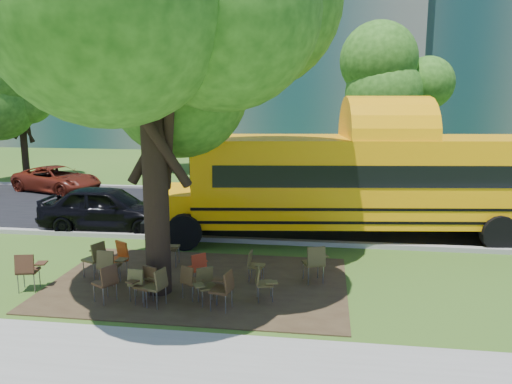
# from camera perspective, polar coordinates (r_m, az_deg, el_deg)

# --- Properties ---
(ground) EXTENTS (160.00, 160.00, 0.00)m
(ground) POSITION_cam_1_polar(r_m,az_deg,el_deg) (12.96, -10.31, -9.23)
(ground) COLOR #335A1C
(ground) RESTS_ON ground
(dirt_patch) EXTENTS (7.00, 4.50, 0.03)m
(dirt_patch) POSITION_cam_1_polar(r_m,az_deg,el_deg) (12.23, -6.53, -10.29)
(dirt_patch) COLOR #382819
(dirt_patch) RESTS_ON ground
(asphalt_road) EXTENTS (80.00, 8.00, 0.04)m
(asphalt_road) POSITION_cam_1_polar(r_m,az_deg,el_deg) (19.44, -3.86, -2.16)
(asphalt_road) COLOR black
(asphalt_road) RESTS_ON ground
(kerb_near) EXTENTS (80.00, 0.25, 0.14)m
(kerb_near) POSITION_cam_1_polar(r_m,az_deg,el_deg) (15.67, -6.88, -5.28)
(kerb_near) COLOR gray
(kerb_near) RESTS_ON ground
(kerb_far) EXTENTS (80.00, 0.25, 0.14)m
(kerb_far) POSITION_cam_1_polar(r_m,az_deg,el_deg) (23.37, -1.80, 0.23)
(kerb_far) COLOR gray
(kerb_far) RESTS_ON ground
(building_main) EXTENTS (38.00, 16.00, 22.00)m
(building_main) POSITION_cam_1_polar(r_m,az_deg,el_deg) (49.43, -6.33, 18.59)
(building_main) COLOR slate
(building_main) RESTS_ON ground
(bg_tree_0) EXTENTS (5.20, 5.20, 7.18)m
(bg_tree_0) POSITION_cam_1_polar(r_m,az_deg,el_deg) (29.24, -25.41, 10.23)
(bg_tree_0) COLOR black
(bg_tree_0) RESTS_ON ground
(bg_tree_2) EXTENTS (4.80, 4.80, 6.62)m
(bg_tree_2) POSITION_cam_1_polar(r_m,az_deg,el_deg) (28.93, -10.12, 10.40)
(bg_tree_2) COLOR black
(bg_tree_2) RESTS_ON ground
(bg_tree_3) EXTENTS (5.60, 5.60, 7.84)m
(bg_tree_3) POSITION_cam_1_polar(r_m,az_deg,el_deg) (25.84, 17.47, 11.83)
(bg_tree_3) COLOR black
(bg_tree_3) RESTS_ON ground
(main_tree) EXTENTS (7.20, 7.20, 9.24)m
(main_tree) POSITION_cam_1_polar(r_m,az_deg,el_deg) (11.04, -12.06, 16.92)
(main_tree) COLOR black
(main_tree) RESTS_ON ground
(school_bus) EXTENTS (13.23, 4.41, 3.18)m
(school_bus) POSITION_cam_1_polar(r_m,az_deg,el_deg) (15.93, 13.95, 1.27)
(school_bus) COLOR #FFA608
(school_bus) RESTS_ON ground
(chair_0) EXTENTS (0.62, 0.65, 0.91)m
(chair_0) POSITION_cam_1_polar(r_m,az_deg,el_deg) (12.66, -24.59, -7.87)
(chair_0) COLOR #3F2416
(chair_0) RESTS_ON ground
(chair_1) EXTENTS (0.60, 0.53, 0.90)m
(chair_1) POSITION_cam_1_polar(r_m,az_deg,el_deg) (12.35, -16.44, -7.81)
(chair_1) COLOR brown
(chair_1) RESTS_ON ground
(chair_2) EXTENTS (0.57, 0.73, 0.86)m
(chair_2) POSITION_cam_1_polar(r_m,az_deg,el_deg) (11.40, -16.66, -9.53)
(chair_2) COLOR #482D1A
(chair_2) RESTS_ON ground
(chair_3) EXTENTS (0.66, 0.52, 0.83)m
(chair_3) POSITION_cam_1_polar(r_m,az_deg,el_deg) (11.12, -12.44, -9.97)
(chair_3) COLOR #3D2A16
(chair_3) RESTS_ON ground
(chair_4) EXTENTS (0.54, 0.45, 0.77)m
(chair_4) POSITION_cam_1_polar(r_m,az_deg,el_deg) (11.29, -13.24, -9.86)
(chair_4) COLOR brown
(chair_4) RESTS_ON ground
(chair_5) EXTENTS (0.54, 0.66, 0.80)m
(chair_5) POSITION_cam_1_polar(r_m,az_deg,el_deg) (10.92, -5.82, -10.25)
(chair_5) COLOR #4A4020
(chair_5) RESTS_ON ground
(chair_6) EXTENTS (0.51, 0.64, 0.87)m
(chair_6) POSITION_cam_1_polar(r_m,az_deg,el_deg) (10.58, -3.70, -10.67)
(chair_6) COLOR #3D2815
(chair_6) RESTS_ON ground
(chair_7) EXTENTS (0.55, 0.53, 0.78)m
(chair_7) POSITION_cam_1_polar(r_m,az_deg,el_deg) (11.01, 0.79, -10.09)
(chair_7) COLOR brown
(chair_7) RESTS_ON ground
(chair_8) EXTENTS (0.57, 0.73, 0.91)m
(chair_8) POSITION_cam_1_polar(r_m,az_deg,el_deg) (12.97, -17.83, -6.93)
(chair_8) COLOR brown
(chair_8) RESTS_ON ground
(chair_9) EXTENTS (0.77, 0.60, 0.91)m
(chair_9) POSITION_cam_1_polar(r_m,az_deg,el_deg) (12.82, -15.58, -7.03)
(chair_9) COLOR #C14F14
(chair_9) RESTS_ON ground
(chair_10) EXTENTS (0.59, 0.62, 0.95)m
(chair_10) POSITION_cam_1_polar(r_m,az_deg,el_deg) (13.36, -10.07, -5.94)
(chair_10) COLOR #443A1D
(chair_10) RESTS_ON ground
(chair_11) EXTENTS (0.56, 0.70, 0.82)m
(chair_11) POSITION_cam_1_polar(r_m,az_deg,el_deg) (11.94, -6.69, -8.33)
(chair_11) COLOR #A82B11
(chair_11) RESTS_ON ground
(chair_12) EXTENTS (0.45, 0.52, 0.77)m
(chair_12) POSITION_cam_1_polar(r_m,az_deg,el_deg) (12.10, -0.20, -8.14)
(chair_12) COLOR brown
(chair_12) RESTS_ON ground
(chair_13) EXTENTS (0.65, 0.74, 0.95)m
(chair_13) POSITION_cam_1_polar(r_m,az_deg,el_deg) (12.06, 6.81, -7.72)
(chair_13) COLOR #4B4020
(chair_13) RESTS_ON ground
(chair_14) EXTENTS (0.67, 0.53, 0.79)m
(chair_14) POSITION_cam_1_polar(r_m,az_deg,el_deg) (11.17, -7.38, -9.82)
(chair_14) COLOR #4B361B
(chair_14) RESTS_ON ground
(chair_15) EXTENTS (0.51, 0.66, 0.85)m
(chair_15) POSITION_cam_1_polar(r_m,az_deg,el_deg) (10.94, -11.24, -10.18)
(chair_15) COLOR #4A3F20
(chair_15) RESTS_ON ground
(black_car) EXTENTS (4.48, 1.94, 1.50)m
(black_car) POSITION_cam_1_polar(r_m,az_deg,el_deg) (17.31, -16.61, -1.77)
(black_car) COLOR black
(black_car) RESTS_ON ground
(bg_car_red) EXTENTS (4.74, 3.29, 1.20)m
(bg_car_red) POSITION_cam_1_polar(r_m,az_deg,el_deg) (24.93, -21.76, 1.36)
(bg_car_red) COLOR #56190E
(bg_car_red) RESTS_ON ground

